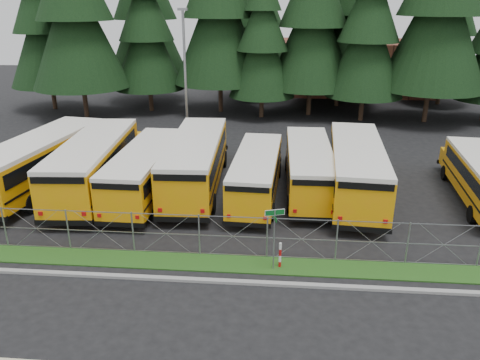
% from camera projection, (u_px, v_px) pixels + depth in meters
% --- Properties ---
extents(ground, '(120.00, 120.00, 0.00)m').
position_uv_depth(ground, '(289.00, 248.00, 21.63)').
color(ground, black).
rests_on(ground, ground).
extents(curb, '(50.00, 0.25, 0.12)m').
position_uv_depth(curb, '(290.00, 284.00, 18.73)').
color(curb, gray).
rests_on(curb, ground).
extents(grass_verge, '(50.00, 1.40, 0.06)m').
position_uv_depth(grass_verge, '(289.00, 267.00, 20.04)').
color(grass_verge, '#184213').
rests_on(grass_verge, ground).
extents(chainlink_fence, '(44.00, 0.10, 2.00)m').
position_uv_depth(chainlink_fence, '(290.00, 239.00, 20.34)').
color(chainlink_fence, gray).
rests_on(chainlink_fence, ground).
extents(brick_building, '(22.00, 10.00, 6.00)m').
position_uv_depth(brick_building, '(335.00, 66.00, 57.22)').
color(brick_building, brown).
rests_on(brick_building, ground).
extents(bus_0, '(4.45, 12.54, 3.22)m').
position_uv_depth(bus_0, '(45.00, 162.00, 28.02)').
color(bus_0, '#E59C07').
rests_on(bus_0, ground).
extents(bus_1, '(3.72, 12.45, 3.22)m').
position_uv_depth(bus_1, '(97.00, 165.00, 27.56)').
color(bus_1, '#E59C07').
rests_on(bus_1, ground).
extents(bus_2, '(2.76, 11.02, 2.88)m').
position_uv_depth(bus_2, '(147.00, 171.00, 26.99)').
color(bus_2, '#E59C07').
rests_on(bus_2, ground).
extents(bus_3, '(3.28, 12.31, 3.20)m').
position_uv_depth(bus_3, '(197.00, 163.00, 27.88)').
color(bus_3, '#E59C07').
rests_on(bus_3, ground).
extents(bus_4, '(2.94, 10.37, 2.69)m').
position_uv_depth(bus_4, '(257.00, 175.00, 26.74)').
color(bus_4, '#E59C07').
rests_on(bus_4, ground).
extents(bus_5, '(2.63, 10.84, 2.84)m').
position_uv_depth(bus_5, '(308.00, 169.00, 27.46)').
color(bus_5, '#E59C07').
rests_on(bus_5, ground).
extents(bus_6, '(3.79, 12.28, 3.17)m').
position_uv_depth(bus_6, '(356.00, 170.00, 26.81)').
color(bus_6, '#E59C07').
rests_on(bus_6, ground).
extents(street_sign, '(0.81, 0.53, 2.81)m').
position_uv_depth(street_sign, '(274.00, 227.00, 19.13)').
color(street_sign, gray).
rests_on(street_sign, ground).
extents(striped_bollard, '(0.11, 0.11, 1.20)m').
position_uv_depth(striped_bollard, '(280.00, 255.00, 19.79)').
color(striped_bollard, '#B20C0C').
rests_on(striped_bollard, ground).
extents(light_standard, '(0.70, 0.35, 10.14)m').
position_uv_depth(light_standard, '(185.00, 74.00, 34.99)').
color(light_standard, gray).
rests_on(light_standard, ground).
extents(conifer_0, '(7.62, 7.62, 16.86)m').
position_uv_depth(conifer_0, '(43.00, 24.00, 45.81)').
color(conifer_0, black).
rests_on(conifer_0, ground).
extents(conifer_1, '(8.92, 8.92, 19.73)m').
position_uv_depth(conifer_1, '(74.00, 9.00, 42.08)').
color(conifer_1, black).
rests_on(conifer_1, ground).
extents(conifer_2, '(6.96, 6.96, 15.40)m').
position_uv_depth(conifer_2, '(146.00, 32.00, 45.31)').
color(conifer_2, black).
rests_on(conifer_2, ground).
extents(conifer_3, '(9.07, 9.07, 20.05)m').
position_uv_depth(conifer_3, '(219.00, 7.00, 44.10)').
color(conifer_3, black).
rests_on(conifer_3, ground).
extents(conifer_4, '(6.26, 6.26, 13.85)m').
position_uv_depth(conifer_4, '(263.00, 43.00, 43.05)').
color(conifer_4, black).
rests_on(conifer_4, ground).
extents(conifer_5, '(8.32, 8.32, 18.41)m').
position_uv_depth(conifer_5, '(313.00, 17.00, 43.04)').
color(conifer_5, black).
rests_on(conifer_5, ground).
extents(conifer_6, '(7.16, 7.16, 15.83)m').
position_uv_depth(conifer_6, '(368.00, 33.00, 41.44)').
color(conifer_6, black).
rests_on(conifer_6, ground).
extents(conifer_7, '(9.39, 9.39, 20.76)m').
position_uv_depth(conifer_7, '(441.00, 3.00, 40.02)').
color(conifer_7, black).
rests_on(conifer_7, ground).
extents(conifer_10, '(8.72, 8.72, 19.28)m').
position_uv_depth(conifer_10, '(145.00, 10.00, 49.41)').
color(conifer_10, black).
rests_on(conifer_10, ground).
extents(conifer_11, '(7.95, 7.95, 17.58)m').
position_uv_depth(conifer_11, '(256.00, 18.00, 51.22)').
color(conifer_11, black).
rests_on(conifer_11, ground).
extents(conifer_12, '(9.26, 9.26, 20.47)m').
position_uv_depth(conifer_12, '(344.00, 4.00, 46.61)').
color(conifer_12, black).
rests_on(conifer_12, ground).
extents(conifer_13, '(7.27, 7.27, 16.07)m').
position_uv_depth(conifer_13, '(449.00, 27.00, 48.18)').
color(conifer_13, black).
rests_on(conifer_13, ground).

